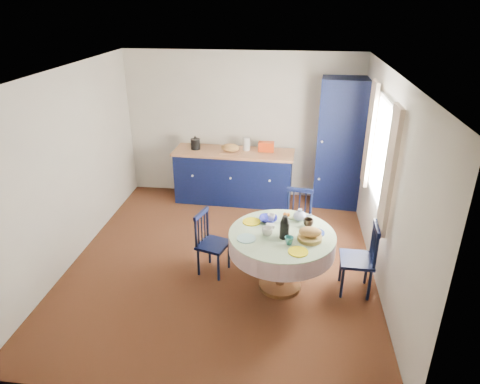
% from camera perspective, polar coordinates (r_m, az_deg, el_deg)
% --- Properties ---
extents(floor, '(4.50, 4.50, 0.00)m').
position_cam_1_polar(floor, '(5.92, -2.36, -9.06)').
color(floor, black).
rests_on(floor, ground).
extents(ceiling, '(4.50, 4.50, 0.00)m').
position_cam_1_polar(ceiling, '(4.99, -2.88, 15.59)').
color(ceiling, white).
rests_on(ceiling, wall_back).
extents(wall_back, '(4.00, 0.02, 2.50)m').
position_cam_1_polar(wall_back, '(7.44, 0.26, 8.79)').
color(wall_back, beige).
rests_on(wall_back, floor).
extents(wall_left, '(0.02, 4.50, 2.50)m').
position_cam_1_polar(wall_left, '(5.98, -21.89, 2.93)').
color(wall_left, beige).
rests_on(wall_left, floor).
extents(wall_right, '(0.02, 4.50, 2.50)m').
position_cam_1_polar(wall_right, '(5.39, 18.89, 1.09)').
color(wall_right, beige).
rests_on(wall_right, floor).
extents(window, '(0.10, 1.74, 1.45)m').
position_cam_1_polar(window, '(5.56, 18.25, 4.93)').
color(window, white).
rests_on(window, wall_right).
extents(kitchen_counter, '(2.05, 0.72, 1.15)m').
position_cam_1_polar(kitchen_counter, '(7.38, -0.85, 2.22)').
color(kitchen_counter, black).
rests_on(kitchen_counter, floor).
extents(pantry_cabinet, '(0.80, 0.60, 2.14)m').
position_cam_1_polar(pantry_cabinet, '(7.25, 13.24, 6.23)').
color(pantry_cabinet, black).
rests_on(pantry_cabinet, floor).
extents(dining_table, '(1.25, 1.25, 1.04)m').
position_cam_1_polar(dining_table, '(5.11, 5.68, -6.70)').
color(dining_table, brown).
rests_on(dining_table, floor).
extents(chair_left, '(0.45, 0.46, 0.84)m').
position_cam_1_polar(chair_left, '(5.50, -3.91, -6.74)').
color(chair_left, black).
rests_on(chair_left, floor).
extents(chair_far, '(0.45, 0.43, 0.88)m').
position_cam_1_polar(chair_far, '(5.99, 7.60, -3.82)').
color(chair_far, black).
rests_on(chair_far, floor).
extents(chair_right, '(0.40, 0.42, 0.91)m').
position_cam_1_polar(chair_right, '(5.31, 15.76, -8.52)').
color(chair_right, black).
rests_on(chair_right, floor).
extents(mug_a, '(0.12, 0.12, 0.10)m').
position_cam_1_polar(mug_a, '(4.97, 3.65, -5.28)').
color(mug_a, silver).
rests_on(mug_a, dining_table).
extents(mug_b, '(0.10, 0.10, 0.09)m').
position_cam_1_polar(mug_b, '(4.82, 6.56, -6.45)').
color(mug_b, teal).
rests_on(mug_b, dining_table).
extents(mug_c, '(0.12, 0.12, 0.10)m').
position_cam_1_polar(mug_c, '(5.22, 9.09, -4.03)').
color(mug_c, black).
rests_on(mug_c, dining_table).
extents(mug_d, '(0.10, 0.10, 0.09)m').
position_cam_1_polar(mug_d, '(5.29, 4.20, -3.40)').
color(mug_d, silver).
rests_on(mug_d, dining_table).
extents(cobalt_bowl, '(0.22, 0.22, 0.05)m').
position_cam_1_polar(cobalt_bowl, '(5.28, 3.79, -3.64)').
color(cobalt_bowl, navy).
rests_on(cobalt_bowl, dining_table).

